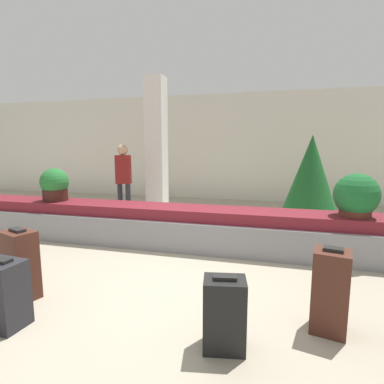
{
  "coord_description": "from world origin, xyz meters",
  "views": [
    {
      "loc": [
        1.19,
        -3.05,
        1.59
      ],
      "look_at": [
        0.0,
        1.48,
        0.89
      ],
      "focal_mm": 28.0,
      "sensor_mm": 36.0,
      "label": 1
    }
  ],
  "objects_px": {
    "pillar": "(156,147)",
    "potted_plant_0": "(55,185)",
    "suitcase_0": "(224,314)",
    "potted_plant_1": "(356,196)",
    "suitcase_2": "(3,294)",
    "decorated_tree": "(311,175)",
    "suitcase_1": "(330,291)",
    "traveler_0": "(123,175)",
    "suitcase_3": "(20,265)"
  },
  "relations": [
    {
      "from": "pillar",
      "to": "potted_plant_0",
      "type": "distance_m",
      "value": 2.5
    },
    {
      "from": "suitcase_0",
      "to": "potted_plant_1",
      "type": "xyz_separation_m",
      "value": [
        1.47,
        2.32,
        0.63
      ]
    },
    {
      "from": "potted_plant_0",
      "to": "suitcase_0",
      "type": "bearing_deg",
      "value": -34.37
    },
    {
      "from": "suitcase_0",
      "to": "potted_plant_0",
      "type": "distance_m",
      "value": 4.2
    },
    {
      "from": "suitcase_2",
      "to": "decorated_tree",
      "type": "xyz_separation_m",
      "value": [
        3.08,
        4.76,
        0.71
      ]
    },
    {
      "from": "pillar",
      "to": "suitcase_1",
      "type": "relative_size",
      "value": 4.23
    },
    {
      "from": "suitcase_1",
      "to": "potted_plant_0",
      "type": "distance_m",
      "value": 4.71
    },
    {
      "from": "suitcase_0",
      "to": "decorated_tree",
      "type": "bearing_deg",
      "value": 66.14
    },
    {
      "from": "pillar",
      "to": "suitcase_2",
      "type": "distance_m",
      "value": 4.86
    },
    {
      "from": "suitcase_1",
      "to": "traveler_0",
      "type": "xyz_separation_m",
      "value": [
        -3.7,
        3.38,
        0.63
      ]
    },
    {
      "from": "suitcase_0",
      "to": "suitcase_3",
      "type": "relative_size",
      "value": 0.81
    },
    {
      "from": "suitcase_1",
      "to": "decorated_tree",
      "type": "bearing_deg",
      "value": 98.57
    },
    {
      "from": "pillar",
      "to": "suitcase_0",
      "type": "bearing_deg",
      "value": -62.77
    },
    {
      "from": "suitcase_1",
      "to": "suitcase_2",
      "type": "relative_size",
      "value": 1.2
    },
    {
      "from": "suitcase_2",
      "to": "suitcase_1",
      "type": "bearing_deg",
      "value": 18.1
    },
    {
      "from": "suitcase_3",
      "to": "potted_plant_0",
      "type": "xyz_separation_m",
      "value": [
        -1.22,
        2.08,
        0.56
      ]
    },
    {
      "from": "potted_plant_1",
      "to": "suitcase_0",
      "type": "bearing_deg",
      "value": -122.27
    },
    {
      "from": "pillar",
      "to": "suitcase_2",
      "type": "relative_size",
      "value": 5.06
    },
    {
      "from": "traveler_0",
      "to": "decorated_tree",
      "type": "height_order",
      "value": "decorated_tree"
    },
    {
      "from": "suitcase_0",
      "to": "suitcase_2",
      "type": "relative_size",
      "value": 0.97
    },
    {
      "from": "potted_plant_0",
      "to": "traveler_0",
      "type": "bearing_deg",
      "value": 68.71
    },
    {
      "from": "suitcase_0",
      "to": "suitcase_2",
      "type": "distance_m",
      "value": 1.96
    },
    {
      "from": "suitcase_0",
      "to": "pillar",
      "type": "bearing_deg",
      "value": 107.36
    },
    {
      "from": "decorated_tree",
      "to": "traveler_0",
      "type": "bearing_deg",
      "value": -169.75
    },
    {
      "from": "suitcase_3",
      "to": "potted_plant_1",
      "type": "distance_m",
      "value": 4.25
    },
    {
      "from": "suitcase_3",
      "to": "potted_plant_1",
      "type": "height_order",
      "value": "potted_plant_1"
    },
    {
      "from": "suitcase_1",
      "to": "suitcase_3",
      "type": "height_order",
      "value": "suitcase_3"
    },
    {
      "from": "pillar",
      "to": "potted_plant_1",
      "type": "height_order",
      "value": "pillar"
    },
    {
      "from": "suitcase_1",
      "to": "suitcase_2",
      "type": "distance_m",
      "value": 2.87
    },
    {
      "from": "potted_plant_0",
      "to": "suitcase_3",
      "type": "bearing_deg",
      "value": -59.54
    },
    {
      "from": "pillar",
      "to": "decorated_tree",
      "type": "xyz_separation_m",
      "value": [
        3.44,
        0.09,
        -0.58
      ]
    },
    {
      "from": "suitcase_2",
      "to": "traveler_0",
      "type": "relative_size",
      "value": 0.38
    },
    {
      "from": "suitcase_3",
      "to": "decorated_tree",
      "type": "distance_m",
      "value": 5.48
    },
    {
      "from": "potted_plant_1",
      "to": "suitcase_3",
      "type": "bearing_deg",
      "value": -150.84
    },
    {
      "from": "traveler_0",
      "to": "suitcase_3",
      "type": "bearing_deg",
      "value": 89.13
    },
    {
      "from": "potted_plant_0",
      "to": "potted_plant_1",
      "type": "bearing_deg",
      "value": -0.3
    },
    {
      "from": "suitcase_0",
      "to": "suitcase_3",
      "type": "height_order",
      "value": "suitcase_3"
    },
    {
      "from": "suitcase_0",
      "to": "decorated_tree",
      "type": "distance_m",
      "value": 4.76
    },
    {
      "from": "pillar",
      "to": "suitcase_2",
      "type": "bearing_deg",
      "value": -85.65
    },
    {
      "from": "pillar",
      "to": "suitcase_1",
      "type": "distance_m",
      "value": 5.24
    },
    {
      "from": "suitcase_1",
      "to": "potted_plant_0",
      "type": "relative_size",
      "value": 1.29
    },
    {
      "from": "suitcase_1",
      "to": "potted_plant_1",
      "type": "bearing_deg",
      "value": 84.21
    },
    {
      "from": "traveler_0",
      "to": "potted_plant_0",
      "type": "bearing_deg",
      "value": 57.7
    },
    {
      "from": "suitcase_3",
      "to": "decorated_tree",
      "type": "relative_size",
      "value": 0.41
    },
    {
      "from": "suitcase_2",
      "to": "suitcase_3",
      "type": "xyz_separation_m",
      "value": [
        -0.26,
        0.47,
        0.06
      ]
    },
    {
      "from": "pillar",
      "to": "suitcase_0",
      "type": "distance_m",
      "value": 5.2
    },
    {
      "from": "pillar",
      "to": "decorated_tree",
      "type": "bearing_deg",
      "value": 1.48
    },
    {
      "from": "suitcase_3",
      "to": "decorated_tree",
      "type": "bearing_deg",
      "value": 71.31
    },
    {
      "from": "potted_plant_0",
      "to": "decorated_tree",
      "type": "bearing_deg",
      "value": 25.87
    },
    {
      "from": "potted_plant_1",
      "to": "decorated_tree",
      "type": "height_order",
      "value": "decorated_tree"
    }
  ]
}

